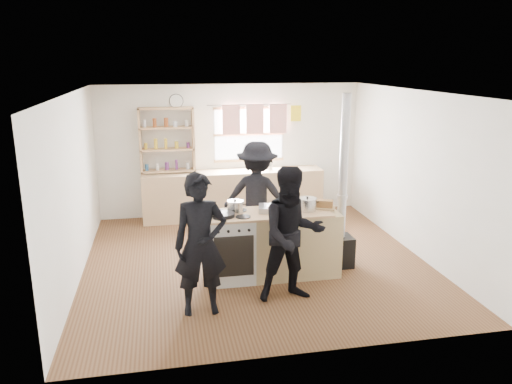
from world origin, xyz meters
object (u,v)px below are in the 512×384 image
thermos (270,161)px  person_near_right (292,235)px  stockpot_counter (307,204)px  skillet_greens (224,215)px  person_near_left (201,245)px  roast_tray (270,208)px  stockpot_stove (235,206)px  flue_heater (341,223)px  person_far (257,196)px  bread_board (325,205)px  cooking_island (273,244)px

thermos → person_near_right: size_ratio=0.19×
thermos → stockpot_counter: (-0.10, -2.79, -0.04)m
skillet_greens → person_near_left: bearing=-116.1°
skillet_greens → roast_tray: bearing=11.1°
skillet_greens → stockpot_stove: (0.18, 0.18, 0.05)m
stockpot_stove → person_near_right: (0.58, -0.83, -0.16)m
flue_heater → roast_tray: bearing=-174.3°
roast_tray → person_near_left: 1.37m
thermos → stockpot_counter: size_ratio=1.22×
thermos → person_far: (-0.59, -1.72, -0.19)m
stockpot_stove → person_near_left: person_near_left is taller
stockpot_counter → person_near_right: size_ratio=0.15×
stockpot_stove → thermos: bearing=68.1°
flue_heater → person_near_right: (-0.97, -0.88, 0.19)m
bread_board → person_near_right: 1.02m
stockpot_counter → person_far: size_ratio=0.15×
thermos → bread_board: bearing=-86.4°
cooking_island → flue_heater: (1.04, 0.15, 0.19)m
cooking_island → person_near_left: size_ratio=1.15×
thermos → roast_tray: bearing=-102.6°
roast_tray → stockpot_stove: 0.48m
stockpot_stove → person_near_right: 1.02m
cooking_island → stockpot_stove: 0.75m
skillet_greens → bread_board: 1.43m
cooking_island → person_near_left: person_near_left is taller
cooking_island → person_far: (-0.02, 1.05, 0.40)m
person_near_left → stockpot_counter: bearing=27.6°
stockpot_counter → cooking_island: bearing=177.6°
stockpot_counter → roast_tray: bearing=173.2°
roast_tray → stockpot_stove: size_ratio=1.60×
skillet_greens → bread_board: bearing=4.3°
bread_board → person_far: (-0.76, 1.03, -0.12)m
thermos → stockpot_stove: (-1.08, -2.68, -0.05)m
stockpot_counter → person_near_left: person_near_left is taller
thermos → flue_heater: bearing=-79.8°
cooking_island → flue_heater: size_ratio=0.79×
bread_board → person_near_right: person_near_right is taller
cooking_island → person_far: bearing=91.1°
roast_tray → flue_heater: (1.08, 0.11, -0.31)m
person_far → roast_tray: bearing=110.5°
skillet_greens → flue_heater: 1.77m
person_near_left → roast_tray: bearing=40.2°
roast_tray → stockpot_counter: stockpot_counter is taller
skillet_greens → stockpot_counter: (1.16, 0.07, 0.06)m
skillet_greens → flue_heater: size_ratio=0.14×
bread_board → person_far: bearing=126.4°
skillet_greens → cooking_island: bearing=7.1°
person_far → stockpot_counter: bearing=136.4°
thermos → skillet_greens: thermos is taller
stockpot_stove → bread_board: (1.25, -0.07, -0.03)m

